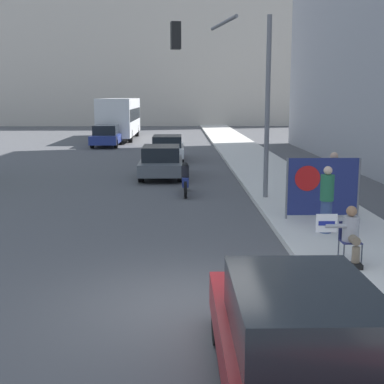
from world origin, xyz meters
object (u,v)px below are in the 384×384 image
object	(u,v)px
parked_car_curbside	(299,340)
motorcycle_on_road	(185,180)
traffic_light_pole	(235,76)
car_on_road_distant	(106,136)
car_on_road_nearest	(161,162)
city_bus_on_road	(120,116)
protest_banner	(322,187)
car_on_road_midblock	(167,148)
seated_protester	(351,233)
jogger_on_sidewalk	(327,199)
pedestrian_behind	(333,182)

from	to	relation	value
parked_car_curbside	motorcycle_on_road	bearing A→B (deg)	95.07
traffic_light_pole	car_on_road_distant	distance (m)	22.19
car_on_road_nearest	city_bus_on_road	bearing A→B (deg)	100.91
protest_banner	car_on_road_nearest	size ratio (longest dim) A/B	0.49
parked_car_curbside	motorcycle_on_road	world-z (taller)	parked_car_curbside
car_on_road_midblock	car_on_road_distant	size ratio (longest dim) A/B	1.00
seated_protester	parked_car_curbside	world-z (taller)	parked_car_curbside
car_on_road_midblock	city_bus_on_road	distance (m)	15.49
seated_protester	traffic_light_pole	distance (m)	8.12
seated_protester	car_on_road_nearest	world-z (taller)	car_on_road_nearest
parked_car_curbside	car_on_road_midblock	bearing A→B (deg)	94.89
car_on_road_midblock	city_bus_on_road	world-z (taller)	city_bus_on_road
protest_banner	motorcycle_on_road	distance (m)	6.09
jogger_on_sidewalk	traffic_light_pole	bearing A→B (deg)	-102.94
city_bus_on_road	car_on_road_midblock	bearing A→B (deg)	-73.90
protest_banner	city_bus_on_road	distance (m)	31.79
car_on_road_nearest	traffic_light_pole	bearing A→B (deg)	-65.62
car_on_road_distant	motorcycle_on_road	bearing A→B (deg)	-74.12
jogger_on_sidewalk	traffic_light_pole	distance (m)	5.98
jogger_on_sidewalk	parked_car_curbside	xyz separation A→B (m)	(-2.28, -7.17, -0.30)
seated_protester	car_on_road_midblock	distance (m)	20.14
seated_protester	pedestrian_behind	size ratio (longest dim) A/B	0.65
traffic_light_pole	motorcycle_on_road	world-z (taller)	traffic_light_pole
pedestrian_behind	car_on_road_midblock	size ratio (longest dim) A/B	0.40
protest_banner	traffic_light_pole	bearing A→B (deg)	124.73
car_on_road_midblock	motorcycle_on_road	size ratio (longest dim) A/B	2.05
city_bus_on_road	motorcycle_on_road	size ratio (longest dim) A/B	4.86
traffic_light_pole	car_on_road_nearest	bearing A→B (deg)	114.38
seated_protester	car_on_road_nearest	bearing A→B (deg)	133.34
motorcycle_on_road	traffic_light_pole	bearing A→B (deg)	-45.23
pedestrian_behind	car_on_road_distant	size ratio (longest dim) A/B	0.40
jogger_on_sidewalk	protest_banner	world-z (taller)	protest_banner
traffic_light_pole	city_bus_on_road	bearing A→B (deg)	103.92
car_on_road_nearest	car_on_road_midblock	world-z (taller)	car_on_road_nearest
car_on_road_distant	motorcycle_on_road	distance (m)	19.89
jogger_on_sidewalk	car_on_road_midblock	world-z (taller)	jogger_on_sidewalk
traffic_light_pole	car_on_road_distant	xyz separation A→B (m)	(-7.05, 20.75, -3.45)
seated_protester	pedestrian_behind	distance (m)	4.82
seated_protester	car_on_road_nearest	size ratio (longest dim) A/B	0.28
seated_protester	protest_banner	bearing A→B (deg)	108.22
seated_protester	car_on_road_distant	distance (m)	29.25
car_on_road_distant	city_bus_on_road	distance (m)	6.72
protest_banner	car_on_road_distant	bearing A→B (deg)	111.11
protest_banner	city_bus_on_road	bearing A→B (deg)	106.36
parked_car_curbside	city_bus_on_road	xyz separation A→B (m)	(-6.37, 39.24, 1.22)
parked_car_curbside	seated_protester	bearing A→B (deg)	65.87
jogger_on_sidewalk	pedestrian_behind	xyz separation A→B (m)	(0.80, 2.25, 0.07)
seated_protester	jogger_on_sidewalk	world-z (taller)	jogger_on_sidewalk
car_on_road_nearest	car_on_road_distant	xyz separation A→B (m)	(-4.43, 14.97, 0.05)
traffic_light_pole	car_on_road_distant	bearing A→B (deg)	108.76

